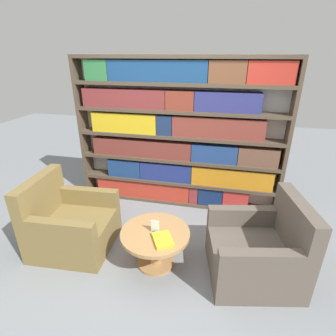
% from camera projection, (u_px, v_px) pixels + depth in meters
% --- Properties ---
extents(ground_plane, '(14.00, 14.00, 0.00)m').
position_uv_depth(ground_plane, '(152.00, 266.00, 3.02)').
color(ground_plane, gray).
extents(bookshelf, '(3.10, 0.30, 2.24)m').
position_uv_depth(bookshelf, '(178.00, 136.00, 3.92)').
color(bookshelf, silver).
rests_on(bookshelf, ground_plane).
extents(armchair_left, '(0.96, 0.91, 0.92)m').
position_uv_depth(armchair_left, '(70.00, 225.00, 3.25)').
color(armchair_left, olive).
rests_on(armchair_left, ground_plane).
extents(armchair_right, '(1.06, 1.02, 0.92)m').
position_uv_depth(armchair_right, '(258.00, 252.00, 2.81)').
color(armchair_right, brown).
rests_on(armchair_right, ground_plane).
extents(coffee_table, '(0.77, 0.77, 0.44)m').
position_uv_depth(coffee_table, '(155.00, 241.00, 2.94)').
color(coffee_table, '#AD7F4C').
rests_on(coffee_table, ground_plane).
extents(table_sign, '(0.09, 0.06, 0.15)m').
position_uv_depth(table_sign, '(155.00, 227.00, 2.86)').
color(table_sign, black).
rests_on(table_sign, coffee_table).
extents(stray_book, '(0.29, 0.32, 0.03)m').
position_uv_depth(stray_book, '(163.00, 240.00, 2.74)').
color(stray_book, gold).
rests_on(stray_book, coffee_table).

